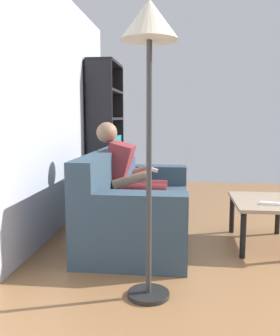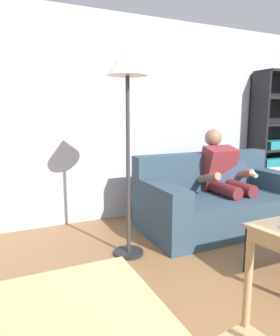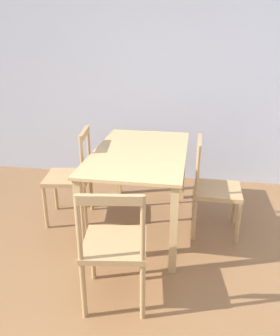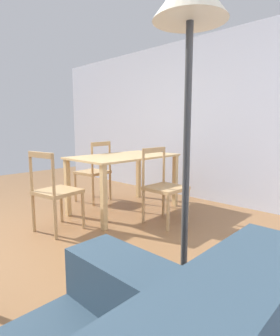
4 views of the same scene
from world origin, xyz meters
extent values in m
cube|color=#ABB0BE|center=(-3.10, 0.00, 1.26)|extent=(0.12, 6.18, 2.51)
cube|color=#2D4251|center=(0.03, 2.15, 0.50)|extent=(0.24, 0.92, 0.22)
cube|color=tan|center=(-1.77, 0.04, 0.76)|extent=(1.42, 0.84, 0.02)
cube|color=tan|center=(-2.44, -0.34, 0.37)|extent=(0.06, 0.06, 0.74)
cube|color=tan|center=(-1.11, -0.34, 0.37)|extent=(0.06, 0.06, 0.74)
cube|color=tan|center=(-2.44, 0.41, 0.37)|extent=(0.06, 0.06, 0.74)
cube|color=tan|center=(-1.11, 0.41, 0.37)|extent=(0.06, 0.06, 0.74)
cube|color=tan|center=(-1.77, 0.76, 0.43)|extent=(0.43, 0.43, 0.04)
cylinder|color=tan|center=(-1.58, 0.94, 0.21)|extent=(0.04, 0.04, 0.43)
cylinder|color=tan|center=(-1.96, 0.95, 0.21)|extent=(0.04, 0.04, 0.43)
cylinder|color=tan|center=(-1.59, 0.56, 0.21)|extent=(0.04, 0.04, 0.43)
cylinder|color=tan|center=(-1.97, 0.57, 0.21)|extent=(0.04, 0.04, 0.43)
cylinder|color=tan|center=(-1.59, 0.56, 0.67)|extent=(0.03, 0.03, 0.47)
cylinder|color=tan|center=(-1.97, 0.57, 0.67)|extent=(0.03, 0.03, 0.47)
cube|color=tan|center=(-1.78, 0.57, 0.87)|extent=(0.38, 0.04, 0.06)
cube|color=tan|center=(-0.76, 0.04, 0.44)|extent=(0.48, 0.48, 0.04)
cylinder|color=tan|center=(-0.98, 0.20, 0.22)|extent=(0.04, 0.04, 0.44)
cylinder|color=tan|center=(-0.92, -0.18, 0.22)|extent=(0.04, 0.04, 0.44)
cylinder|color=tan|center=(-0.60, 0.25, 0.22)|extent=(0.04, 0.04, 0.44)
cylinder|color=tan|center=(-0.55, -0.13, 0.22)|extent=(0.04, 0.04, 0.44)
cylinder|color=tan|center=(-0.60, 0.25, 0.67)|extent=(0.03, 0.03, 0.46)
cylinder|color=tan|center=(-0.55, -0.13, 0.67)|extent=(0.03, 0.03, 0.46)
cube|color=tan|center=(-0.57, 0.06, 0.87)|extent=(0.09, 0.38, 0.06)
cube|color=tan|center=(-1.77, -0.69, 0.45)|extent=(0.48, 0.48, 0.04)
cylinder|color=tan|center=(-1.94, -0.90, 0.23)|extent=(0.04, 0.04, 0.45)
cylinder|color=tan|center=(-1.56, -0.85, 0.23)|extent=(0.04, 0.04, 0.45)
cylinder|color=tan|center=(-1.99, -0.53, 0.23)|extent=(0.04, 0.04, 0.45)
cylinder|color=tan|center=(-1.61, -0.47, 0.23)|extent=(0.04, 0.04, 0.45)
cylinder|color=tan|center=(-1.99, -0.53, 0.69)|extent=(0.03, 0.03, 0.48)
cylinder|color=tan|center=(-1.61, -0.47, 0.69)|extent=(0.03, 0.03, 0.48)
cube|color=tan|center=(-1.80, -0.50, 0.90)|extent=(0.38, 0.09, 0.06)
cylinder|color=black|center=(-0.41, 1.95, 0.01)|extent=(0.28, 0.28, 0.03)
cylinder|color=#333333|center=(-0.41, 1.95, 0.83)|extent=(0.04, 0.04, 1.65)
camera|label=1|loc=(-2.75, 1.74, 1.18)|focal=39.82mm
camera|label=2|loc=(-1.47, -0.60, 1.32)|focal=32.95mm
camera|label=3|loc=(1.08, 0.52, 1.72)|focal=35.66mm
camera|label=4|loc=(0.76, 2.74, 1.16)|focal=29.39mm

